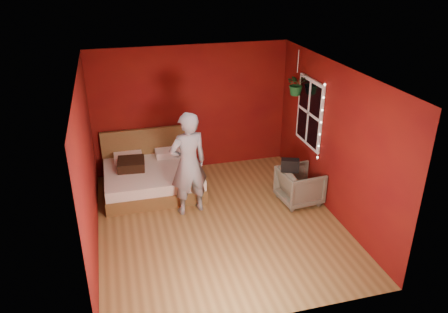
% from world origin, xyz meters
% --- Properties ---
extents(floor, '(4.50, 4.50, 0.00)m').
position_xyz_m(floor, '(0.00, 0.00, 0.00)').
color(floor, olive).
rests_on(floor, ground).
extents(room_walls, '(4.04, 4.54, 2.62)m').
position_xyz_m(room_walls, '(0.00, 0.00, 1.68)').
color(room_walls, '#68130B').
rests_on(room_walls, ground).
extents(window, '(0.05, 0.97, 1.27)m').
position_xyz_m(window, '(1.97, 0.90, 1.50)').
color(window, white).
rests_on(window, room_walls).
extents(fairy_lights, '(0.04, 0.04, 1.45)m').
position_xyz_m(fairy_lights, '(1.94, 0.37, 1.50)').
color(fairy_lights, silver).
rests_on(fairy_lights, room_walls).
extents(bed, '(1.82, 1.55, 1.00)m').
position_xyz_m(bed, '(-0.95, 1.51, 0.26)').
color(bed, brown).
rests_on(bed, ground).
extents(person, '(0.76, 0.59, 1.85)m').
position_xyz_m(person, '(-0.41, 0.50, 0.93)').
color(person, gray).
rests_on(person, ground).
extents(armchair, '(0.79, 0.77, 0.66)m').
position_xyz_m(armchair, '(1.60, 0.30, 0.33)').
color(armchair, '#63604E').
rests_on(armchair, ground).
extents(handbag, '(0.35, 0.27, 0.23)m').
position_xyz_m(handbag, '(1.38, 0.30, 0.77)').
color(handbag, black).
rests_on(handbag, armchair).
extents(throw_pillow, '(0.54, 0.54, 0.18)m').
position_xyz_m(throw_pillow, '(-1.32, 1.56, 0.54)').
color(throw_pillow, black).
rests_on(throw_pillow, bed).
extents(hanging_plant, '(0.43, 0.38, 0.84)m').
position_xyz_m(hanging_plant, '(1.80, 1.20, 1.98)').
color(hanging_plant, silver).
rests_on(hanging_plant, room_walls).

